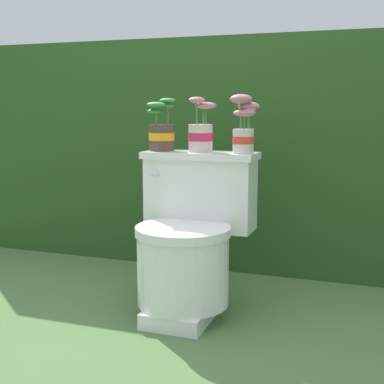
{
  "coord_description": "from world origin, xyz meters",
  "views": [
    {
      "loc": [
        0.85,
        -1.98,
        0.89
      ],
      "look_at": [
        0.09,
        0.16,
        0.53
      ],
      "focal_mm": 50.0,
      "sensor_mm": 36.0,
      "label": 1
    }
  ],
  "objects_px": {
    "potted_plant_left": "(161,131)",
    "potted_plant_middle": "(244,127)",
    "toilet": "(189,240)",
    "potted_plant_midleft": "(201,131)"
  },
  "relations": [
    {
      "from": "potted_plant_left",
      "to": "potted_plant_middle",
      "type": "relative_size",
      "value": 0.94
    },
    {
      "from": "potted_plant_left",
      "to": "toilet",
      "type": "bearing_deg",
      "value": -37.97
    },
    {
      "from": "toilet",
      "to": "potted_plant_middle",
      "type": "distance_m",
      "value": 0.54
    },
    {
      "from": "toilet",
      "to": "potted_plant_left",
      "type": "bearing_deg",
      "value": 142.03
    },
    {
      "from": "toilet",
      "to": "potted_plant_midleft",
      "type": "height_order",
      "value": "potted_plant_midleft"
    },
    {
      "from": "potted_plant_midleft",
      "to": "potted_plant_middle",
      "type": "bearing_deg",
      "value": -6.63
    },
    {
      "from": "toilet",
      "to": "potted_plant_middle",
      "type": "xyz_separation_m",
      "value": [
        0.2,
        0.13,
        0.48
      ]
    },
    {
      "from": "toilet",
      "to": "potted_plant_midleft",
      "type": "relative_size",
      "value": 2.85
    },
    {
      "from": "toilet",
      "to": "potted_plant_middle",
      "type": "height_order",
      "value": "potted_plant_middle"
    },
    {
      "from": "toilet",
      "to": "potted_plant_left",
      "type": "relative_size",
      "value": 2.9
    }
  ]
}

